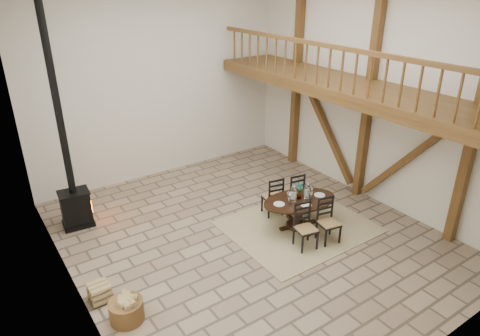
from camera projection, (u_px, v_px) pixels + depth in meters
ground at (249, 235)px, 9.12m from camera, size 8.00×8.00×0.00m
room_shell at (299, 88)px, 8.48m from camera, size 7.02×8.02×5.01m
rug at (298, 226)px, 9.41m from camera, size 3.00×2.50×0.02m
dining_table at (299, 211)px, 9.25m from camera, size 1.81×1.98×1.06m
wood_stove at (71, 179)px, 9.02m from camera, size 0.69×0.55×5.00m
log_basket at (126, 310)px, 6.81m from camera, size 0.55×0.55×0.45m
log_stack at (100, 292)px, 7.22m from camera, size 0.35×0.36×0.35m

